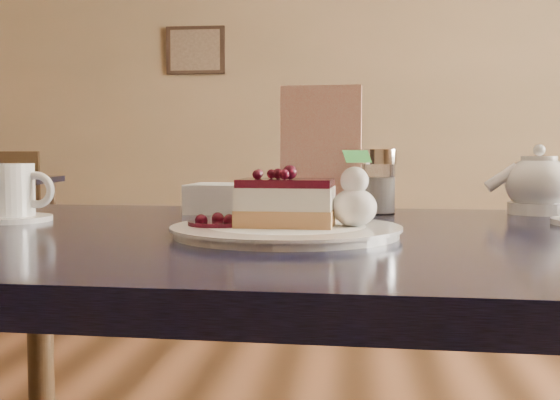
# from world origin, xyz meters

# --- Properties ---
(main_table) EXTENTS (1.22, 0.84, 0.74)m
(main_table) POSITION_xyz_m (-0.23, 0.01, 0.67)
(main_table) COLOR black
(main_table) RESTS_ON ground
(dessert_plate) EXTENTS (0.28, 0.28, 0.01)m
(dessert_plate) POSITION_xyz_m (-0.23, -0.04, 0.75)
(dessert_plate) COLOR white
(dessert_plate) RESTS_ON main_table
(cheesecake_slice) EXTENTS (0.12, 0.09, 0.06)m
(cheesecake_slice) POSITION_xyz_m (-0.23, -0.04, 0.79)
(cheesecake_slice) COLOR #E0A969
(cheesecake_slice) RESTS_ON dessert_plate
(whipped_cream) EXTENTS (0.06, 0.06, 0.05)m
(whipped_cream) POSITION_xyz_m (-0.14, -0.04, 0.78)
(whipped_cream) COLOR white
(whipped_cream) RESTS_ON dessert_plate
(berry_sauce) EXTENTS (0.08, 0.08, 0.01)m
(berry_sauce) POSITION_xyz_m (-0.31, -0.04, 0.76)
(berry_sauce) COLOR black
(berry_sauce) RESTS_ON dessert_plate
(coffee_set) EXTENTS (0.14, 0.13, 0.09)m
(coffee_set) POSITION_xyz_m (-0.66, 0.10, 0.78)
(coffee_set) COLOR white
(coffee_set) RESTS_ON main_table
(tea_set) EXTENTS (0.20, 0.28, 0.10)m
(tea_set) POSITION_xyz_m (0.17, 0.27, 0.79)
(tea_set) COLOR white
(tea_set) RESTS_ON main_table
(menu_card) EXTENTS (0.14, 0.04, 0.22)m
(menu_card) POSITION_xyz_m (-0.20, 0.31, 0.85)
(menu_card) COLOR white
(menu_card) RESTS_ON main_table
(sugar_shaker) EXTENTS (0.06, 0.06, 0.11)m
(sugar_shaker) POSITION_xyz_m (-0.11, 0.28, 0.80)
(sugar_shaker) COLOR white
(sugar_shaker) RESTS_ON main_table
(napkin_stack) EXTENTS (0.12, 0.12, 0.05)m
(napkin_stack) POSITION_xyz_m (-0.37, 0.28, 0.77)
(napkin_stack) COLOR white
(napkin_stack) RESTS_ON main_table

